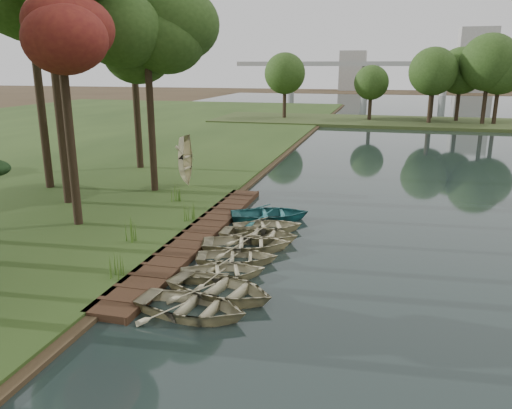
% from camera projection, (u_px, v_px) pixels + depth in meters
% --- Properties ---
extents(ground, '(300.00, 300.00, 0.00)m').
position_uv_depth(ground, '(232.00, 241.00, 22.18)').
color(ground, '#3D2F1D').
extents(boardwalk, '(1.60, 16.00, 0.30)m').
position_uv_depth(boardwalk, '(198.00, 235.00, 22.53)').
color(boardwalk, '#352114').
rests_on(boardwalk, ground).
extents(peninsula, '(50.00, 14.00, 0.45)m').
position_uv_depth(peninsula, '(399.00, 122.00, 66.80)').
color(peninsula, '#35441E').
rests_on(peninsula, ground).
extents(far_trees, '(45.60, 5.60, 8.80)m').
position_uv_depth(far_trees, '(377.00, 74.00, 65.94)').
color(far_trees, black).
rests_on(far_trees, peninsula).
extents(bridge, '(95.90, 4.00, 8.60)m').
position_uv_depth(bridge, '(414.00, 67.00, 129.18)').
color(bridge, '#A5A5A0').
rests_on(bridge, ground).
extents(building_a, '(10.00, 8.00, 18.00)m').
position_uv_depth(building_a, '(476.00, 60.00, 143.04)').
color(building_a, '#A5A5A0').
rests_on(building_a, ground).
extents(building_b, '(8.00, 8.00, 12.00)m').
position_uv_depth(building_b, '(353.00, 71.00, 156.96)').
color(building_b, '#A5A5A0').
rests_on(building_b, ground).
extents(rowboat_0, '(3.89, 2.97, 0.75)m').
position_uv_depth(rowboat_0, '(192.00, 304.00, 15.43)').
color(rowboat_0, tan).
rests_on(rowboat_0, water).
extents(rowboat_1, '(4.31, 3.51, 0.79)m').
position_uv_depth(rowboat_1, '(221.00, 286.00, 16.64)').
color(rowboat_1, tan).
rests_on(rowboat_1, water).
extents(rowboat_2, '(3.73, 3.26, 0.64)m').
position_uv_depth(rowboat_2, '(223.00, 270.00, 18.14)').
color(rowboat_2, tan).
rests_on(rowboat_2, water).
extents(rowboat_3, '(3.65, 2.99, 0.66)m').
position_uv_depth(rowboat_3, '(237.00, 255.00, 19.50)').
color(rowboat_3, tan).
rests_on(rowboat_3, water).
extents(rowboat_4, '(4.27, 3.50, 0.77)m').
position_uv_depth(rowboat_4, '(247.00, 242.00, 20.86)').
color(rowboat_4, tan).
rests_on(rowboat_4, water).
extents(rowboat_5, '(3.51, 2.52, 0.72)m').
position_uv_depth(rowboat_5, '(259.00, 233.00, 22.05)').
color(rowboat_5, tan).
rests_on(rowboat_5, water).
extents(rowboat_6, '(3.88, 3.36, 0.67)m').
position_uv_depth(rowboat_6, '(268.00, 225.00, 23.26)').
color(rowboat_6, tan).
rests_on(rowboat_6, water).
extents(rowboat_7, '(4.64, 3.97, 0.81)m').
position_uv_depth(rowboat_7, '(270.00, 213.00, 24.91)').
color(rowboat_7, '#276C6E').
rests_on(rowboat_7, water).
extents(stored_rowboat, '(3.18, 2.28, 0.66)m').
position_uv_depth(stored_rowboat, '(187.00, 180.00, 31.12)').
color(stored_rowboat, tan).
rests_on(stored_rowboat, bank).
extents(tree_2, '(3.53, 3.53, 9.75)m').
position_uv_depth(tree_2, '(61.00, 45.00, 21.52)').
color(tree_2, black).
rests_on(tree_2, bank).
extents(tree_4, '(4.86, 4.86, 10.60)m').
position_uv_depth(tree_4, '(147.00, 43.00, 27.83)').
color(tree_4, black).
rests_on(tree_4, bank).
extents(reeds_0, '(0.60, 0.60, 0.90)m').
position_uv_depth(reeds_0, '(116.00, 265.00, 17.57)').
color(reeds_0, '#3F661E').
rests_on(reeds_0, bank).
extents(reeds_1, '(0.60, 0.60, 1.07)m').
position_uv_depth(reeds_1, '(128.00, 230.00, 21.14)').
color(reeds_1, '#3F661E').
rests_on(reeds_1, bank).
extents(reeds_2, '(0.60, 0.60, 0.96)m').
position_uv_depth(reeds_2, '(191.00, 211.00, 24.11)').
color(reeds_2, '#3F661E').
rests_on(reeds_2, bank).
extents(reeds_3, '(0.60, 0.60, 0.96)m').
position_uv_depth(reeds_3, '(176.00, 193.00, 27.48)').
color(reeds_3, '#3F661E').
rests_on(reeds_3, bank).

